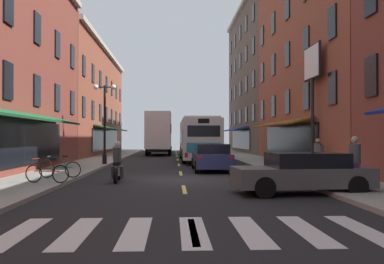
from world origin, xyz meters
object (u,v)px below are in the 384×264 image
billboard_sign (312,77)px  sedan_far (303,173)px  sedan_mid (162,146)px  sedan_near (211,157)px  pedestrian_mid (355,163)px  pedestrian_near (318,154)px  box_truck (159,134)px  bicycle_near (47,173)px  street_lamp_twin (105,120)px  bicycle_mid (60,169)px  transit_bus (198,139)px  motorcycle_rider (117,164)px

billboard_sign → sedan_far: bearing=-110.5°
sedan_mid → sedan_near: bearing=-83.5°
pedestrian_mid → pedestrian_near: bearing=126.9°
box_truck → pedestrian_near: 23.62m
sedan_near → sedan_far: bearing=-77.4°
sedan_mid → sedan_far: size_ratio=1.09×
pedestrian_near → bicycle_near: bearing=177.1°
box_truck → street_lamp_twin: size_ratio=1.61×
sedan_far → street_lamp_twin: 15.88m
bicycle_near → street_lamp_twin: size_ratio=0.34×
billboard_sign → bicycle_near: size_ratio=3.90×
billboard_sign → bicycle_mid: size_ratio=3.84×
transit_bus → pedestrian_near: 12.42m
sedan_mid → bicycle_mid: 35.62m
box_truck → sedan_near: (3.46, -20.09, -1.41)m
pedestrian_near → street_lamp_twin: (-11.49, 5.90, 1.92)m
bicycle_near → street_lamp_twin: (0.33, 10.94, 2.40)m
transit_bus → sedan_near: size_ratio=2.44×
box_truck → pedestrian_mid: box_truck is taller
bicycle_near → pedestrian_near: pedestrian_near is taller
billboard_sign → sedan_mid: (-8.86, 30.96, -4.33)m
bicycle_mid → motorcycle_rider: bearing=-9.1°
sedan_mid → motorcycle_rider: (-0.84, -35.85, 0.01)m
sedan_mid → billboard_sign: bearing=-74.0°
transit_bus → box_truck: size_ratio=1.41×
transit_bus → sedan_far: size_ratio=2.58×
motorcycle_rider → pedestrian_mid: pedestrian_mid is taller
street_lamp_twin → bicycle_near: bearing=-91.7°
sedan_mid → street_lamp_twin: bearing=-96.1°
transit_bus → street_lamp_twin: size_ratio=2.27×
box_truck → bicycle_near: box_truck is taller
sedan_mid → pedestrian_mid: 40.72m
bicycle_near → sedan_mid: bearing=85.1°
box_truck → sedan_mid: size_ratio=1.68×
transit_bus → bicycle_near: 17.55m
bicycle_near → billboard_sign: bearing=28.3°
sedan_mid → sedan_far: (5.56, -39.79, -0.03)m
pedestrian_mid → street_lamp_twin: bearing=174.3°
transit_bus → street_lamp_twin: (-6.19, -5.31, 1.23)m
transit_bus → street_lamp_twin: bearing=-139.4°
sedan_far → bicycle_near: (-8.74, 2.35, -0.17)m
billboard_sign → sedan_near: 6.90m
bicycle_near → bicycle_mid: same height
billboard_sign → box_truck: size_ratio=0.82×
box_truck → sedan_near: bearing=-80.2°
motorcycle_rider → street_lamp_twin: street_lamp_twin is taller
transit_bus → box_truck: 11.26m
box_truck → sedan_near: box_truck is taller
sedan_mid → bicycle_near: sedan_mid is taller
bicycle_near → street_lamp_twin: street_lamp_twin is taller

